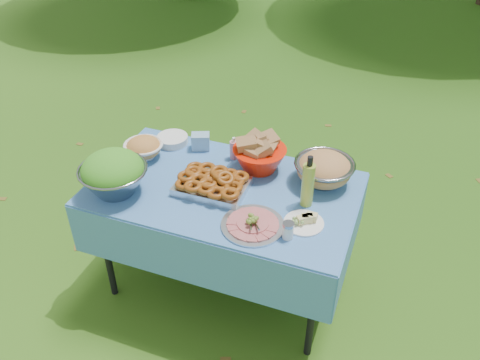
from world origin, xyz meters
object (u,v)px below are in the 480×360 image
object	(u,v)px
picnic_table	(225,239)
oil_bottle	(308,181)
bread_bowl	(260,154)
salad_bowl	(113,173)
charcuterie_platter	(253,220)
pasta_bowl_steel	(324,169)
plate_stack	(172,140)

from	to	relation	value
picnic_table	oil_bottle	world-z (taller)	oil_bottle
picnic_table	bread_bowl	world-z (taller)	bread_bowl
salad_bowl	charcuterie_platter	size ratio (longest dim) A/B	1.14
bread_bowl	pasta_bowl_steel	distance (m)	0.38
salad_bowl	pasta_bowl_steel	distance (m)	1.15
picnic_table	bread_bowl	bearing A→B (deg)	63.20
oil_bottle	bread_bowl	bearing A→B (deg)	146.57
bread_bowl	oil_bottle	world-z (taller)	oil_bottle
pasta_bowl_steel	charcuterie_platter	bearing A→B (deg)	-116.10
bread_bowl	oil_bottle	distance (m)	0.41
bread_bowl	oil_bottle	bearing A→B (deg)	-33.43
pasta_bowl_steel	charcuterie_platter	world-z (taller)	pasta_bowl_steel
salad_bowl	picnic_table	bearing A→B (deg)	23.78
bread_bowl	pasta_bowl_steel	world-z (taller)	bread_bowl
plate_stack	oil_bottle	distance (m)	0.99
oil_bottle	charcuterie_platter	bearing A→B (deg)	-127.49
salad_bowl	charcuterie_platter	bearing A→B (deg)	-0.53
picnic_table	bread_bowl	distance (m)	0.56
bread_bowl	pasta_bowl_steel	bearing A→B (deg)	0.58
picnic_table	salad_bowl	world-z (taller)	salad_bowl
bread_bowl	salad_bowl	bearing A→B (deg)	-143.82
picnic_table	pasta_bowl_steel	xyz separation A→B (m)	(0.50, 0.25, 0.47)
salad_bowl	oil_bottle	size ratio (longest dim) A/B	1.23
picnic_table	salad_bowl	distance (m)	0.77
salad_bowl	charcuterie_platter	world-z (taller)	salad_bowl
pasta_bowl_steel	charcuterie_platter	size ratio (longest dim) A/B	1.03
picnic_table	plate_stack	distance (m)	0.70
salad_bowl	charcuterie_platter	xyz separation A→B (m)	(0.79, -0.01, -0.08)
plate_stack	picnic_table	bearing A→B (deg)	-34.25
charcuterie_platter	oil_bottle	bearing A→B (deg)	52.51
pasta_bowl_steel	charcuterie_platter	xyz separation A→B (m)	(-0.24, -0.49, -0.05)
picnic_table	pasta_bowl_steel	distance (m)	0.73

